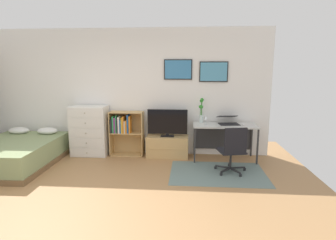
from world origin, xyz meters
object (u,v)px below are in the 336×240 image
Objects in this scene: bookshelf at (124,129)px; bamboo_vase at (201,111)px; bed at (15,153)px; office_chair at (233,149)px; wine_glass at (206,118)px; laptop at (228,120)px; television at (167,123)px; computer_mouse at (243,124)px; tv_stand at (167,146)px; dresser at (90,131)px; desk at (224,130)px.

bamboo_vase reaches higher than bookshelf.
bookshelf is at bearing 21.00° from bed.
bed is 3.78× the size of bamboo_vase.
wine_glass is at bearing 108.05° from office_chair.
wine_glass is at bearing -66.72° from bamboo_vase.
office_chair is 0.93m from laptop.
television reaches higher than office_chair.
computer_mouse reaches higher than bed.
bookshelf is 1.98× the size of laptop.
television reaches higher than bookshelf.
bookshelf reaches higher than computer_mouse.
bamboo_vase is at bearing 164.65° from computer_mouse.
television is at bearing -90.00° from tv_stand.
dresser is 2.23× the size of laptop.
desk is (2.12, -0.06, 0.04)m from bookshelf.
wine_glass is (0.79, -0.12, 0.65)m from tv_stand.
bamboo_vase is at bearing 106.61° from office_chair.
bookshelf is 2.12m from desk.
dresser is at bearing 151.17° from office_chair.
television is 0.97× the size of office_chair.
television is at bearing -171.80° from bamboo_vase.
television is (0.00, -0.02, 0.51)m from tv_stand.
office_chair is at bearing -111.90° from computer_mouse.
computer_mouse is at bearing -4.48° from bookshelf.
bookshelf is at bearing 4.68° from dresser.
bed is at bearing -166.88° from bamboo_vase.
desk is 0.48m from wine_glass.
office_chair is (1.24, -0.85, -0.28)m from television.
office_chair is (2.92, -0.86, -0.08)m from dresser.
tv_stand is at bearing 170.99° from laptop.
television is at bearing 12.98° from bed.
desk is at bearing -0.81° from tv_stand.
television is 1.53m from computer_mouse.
laptop is at bearing 0.09° from dresser.
computer_mouse reaches higher than desk.
wine_glass is (3.70, 0.64, 0.63)m from bed.
bamboo_vase is at bearing 1.15° from bookshelf.
desk is (1.18, -0.02, 0.38)m from tv_stand.
bed is 10.87× the size of wine_glass.
bookshelf is at bearing 175.80° from television.
computer_mouse is (0.35, -0.13, 0.15)m from desk.
bed is 4.27m from laptop.
tv_stand is 1.05× the size of television.
dresser reaches higher than bookshelf.
office_chair reaches higher than desk.
tv_stand is at bearing -2.84° from bookshelf.
dresser is 5.98× the size of wine_glass.
laptop is at bearing 5.06° from desk.
wine_glass is (-0.44, 0.75, 0.42)m from office_chair.
television is (0.94, -0.07, 0.17)m from bookshelf.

